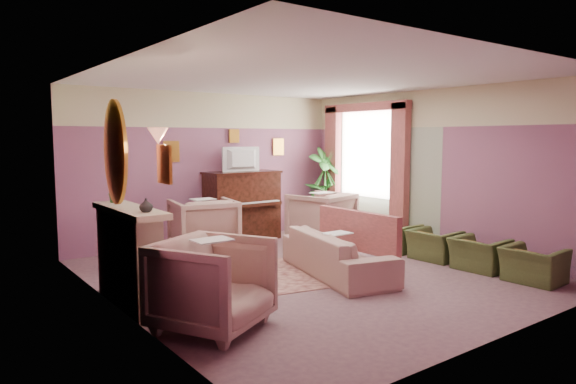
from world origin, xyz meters
TOP-DOWN VIEW (x-y plane):
  - floor at (0.00, 0.00)m, footprint 5.50×6.00m
  - ceiling at (0.00, 0.00)m, footprint 5.50×6.00m
  - wall_back at (0.00, 3.00)m, footprint 5.50×0.02m
  - wall_front at (0.00, -3.00)m, footprint 5.50×0.02m
  - wall_left at (-2.75, 0.00)m, footprint 0.02×6.00m
  - wall_right at (2.75, 0.00)m, footprint 0.02×6.00m
  - picture_rail_band at (0.00, 2.99)m, footprint 5.50×0.01m
  - stripe_panel at (2.73, 1.30)m, footprint 0.01×3.00m
  - fireplace_surround at (-2.59, 0.20)m, footprint 0.30×1.40m
  - fireplace_inset at (-2.49, 0.20)m, footprint 0.18×0.72m
  - fire_ember at (-2.45, 0.20)m, footprint 0.06×0.54m
  - mantel_shelf at (-2.56, 0.20)m, footprint 0.40×1.55m
  - hearth at (-2.39, 0.20)m, footprint 0.55×1.50m
  - mirror_frame at (-2.70, 0.20)m, footprint 0.04×0.72m
  - mirror_glass at (-2.67, 0.20)m, footprint 0.01×0.60m
  - sconce_shade at (-2.62, -0.85)m, footprint 0.20×0.20m
  - piano at (0.50, 2.68)m, footprint 1.40×0.60m
  - piano_keyshelf at (0.50, 2.33)m, footprint 1.30×0.12m
  - piano_keys at (0.50, 2.33)m, footprint 1.20×0.08m
  - piano_top at (0.50, 2.68)m, footprint 1.45×0.65m
  - television at (0.50, 2.63)m, footprint 0.80×0.12m
  - print_back_left at (-0.80, 2.96)m, footprint 0.30×0.03m
  - print_back_right at (1.55, 2.96)m, footprint 0.26×0.03m
  - print_back_mid at (0.50, 2.96)m, footprint 0.22×0.03m
  - print_left_wall at (-2.71, -1.20)m, footprint 0.03×0.28m
  - window_blind at (2.70, 1.55)m, footprint 0.03×1.40m
  - curtain_left at (2.62, 0.63)m, footprint 0.16×0.34m
  - curtain_right at (2.62, 2.47)m, footprint 0.16×0.34m
  - pelmet at (2.62, 1.55)m, footprint 0.16×2.20m
  - mantel_plant at (-2.55, 0.75)m, footprint 0.16×0.16m
  - mantel_vase at (-2.55, -0.30)m, footprint 0.16×0.16m
  - area_rug at (-0.92, 0.32)m, footprint 2.83×2.29m
  - coffee_table at (-1.05, 0.36)m, footprint 1.08×0.68m
  - table_paper at (-1.00, 0.36)m, footprint 0.35×0.28m
  - sofa at (0.26, -0.29)m, footprint 0.71×2.12m
  - sofa_throw at (0.66, -0.29)m, footprint 0.11×1.60m
  - floral_armchair_left at (-0.63, 2.10)m, footprint 1.01×1.01m
  - floral_armchair_right at (1.63, 1.67)m, footprint 1.01×1.01m
  - floral_armchair_front at (-2.18, -1.11)m, footprint 1.01×1.01m
  - olive_chair_a at (2.14, -2.18)m, footprint 0.53×0.75m
  - olive_chair_b at (2.14, -1.36)m, footprint 0.53×0.75m
  - olive_chair_c at (2.14, -0.54)m, footprint 0.53×0.75m
  - olive_chair_d at (2.14, 0.28)m, footprint 0.53×0.75m
  - side_table at (2.27, 2.62)m, footprint 0.52×0.52m
  - side_plant_big at (2.27, 2.62)m, footprint 0.30×0.30m
  - side_plant_small at (2.39, 2.52)m, footprint 0.16×0.16m
  - palm_pot at (2.41, 2.47)m, footprint 0.34×0.34m
  - palm_plant at (2.41, 2.47)m, footprint 0.76×0.76m

SIDE VIEW (x-z plane):
  - floor at x=0.00m, z-range -0.01..0.01m
  - area_rug at x=-0.92m, z-range 0.00..0.01m
  - hearth at x=-2.39m, z-range 0.00..0.02m
  - palm_pot at x=2.41m, z-range 0.00..0.34m
  - fire_ember at x=-2.45m, z-range 0.17..0.27m
  - coffee_table at x=-1.05m, z-range 0.00..0.45m
  - olive_chair_a at x=2.14m, z-range 0.00..0.65m
  - olive_chair_b at x=2.14m, z-range 0.00..0.65m
  - olive_chair_c at x=2.14m, z-range 0.00..0.65m
  - olive_chair_d at x=2.14m, z-range 0.00..0.65m
  - side_table at x=2.27m, z-range 0.00..0.70m
  - fireplace_inset at x=-2.49m, z-range 0.06..0.74m
  - sofa at x=0.26m, z-range 0.00..0.86m
  - table_paper at x=-1.00m, z-range 0.45..0.46m
  - floral_armchair_left at x=-0.63m, z-range 0.00..1.05m
  - floral_armchair_right at x=1.63m, z-range 0.00..1.05m
  - floral_armchair_front at x=-2.18m, z-range 0.00..1.05m
  - fireplace_surround at x=-2.59m, z-range 0.00..1.10m
  - sofa_throw at x=0.66m, z-range 0.31..0.89m
  - piano at x=0.50m, z-range 0.00..1.30m
  - piano_keyshelf at x=0.50m, z-range 0.69..0.75m
  - piano_keys at x=0.50m, z-range 0.75..0.77m
  - side_plant_small at x=2.39m, z-range 0.70..0.98m
  - side_plant_big at x=2.27m, z-range 0.70..1.04m
  - palm_plant at x=2.41m, z-range 0.34..1.78m
  - stripe_panel at x=2.73m, z-range 0.00..2.15m
  - mantel_shelf at x=-2.56m, z-range 1.09..1.16m
  - mantel_vase at x=-2.55m, z-range 1.15..1.31m
  - mantel_plant at x=-2.55m, z-range 1.15..1.43m
  - curtain_left at x=2.62m, z-range 0.00..2.60m
  - curtain_right at x=2.62m, z-range 0.00..2.60m
  - piano_top at x=0.50m, z-range 1.29..1.33m
  - wall_back at x=0.00m, z-range 0.00..2.80m
  - wall_front at x=0.00m, z-range 0.00..2.80m
  - wall_left at x=-2.75m, z-range 0.00..2.80m
  - wall_right at x=2.75m, z-range 0.00..2.80m
  - television at x=0.50m, z-range 1.36..1.84m
  - window_blind at x=2.70m, z-range 0.80..2.60m
  - print_back_left at x=-0.80m, z-range 1.53..1.91m
  - print_left_wall at x=-2.71m, z-range 1.54..1.90m
  - print_back_right at x=1.55m, z-range 1.61..1.95m
  - mirror_frame at x=-2.70m, z-range 1.20..2.40m
  - mirror_glass at x=-2.67m, z-range 1.27..2.33m
  - sconce_shade at x=-2.62m, z-range 1.90..2.06m
  - print_back_mid at x=0.50m, z-range 1.87..2.13m
  - picture_rail_band at x=0.00m, z-range 2.15..2.80m
  - pelmet at x=2.62m, z-range 2.48..2.64m
  - ceiling at x=0.00m, z-range 2.79..2.80m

